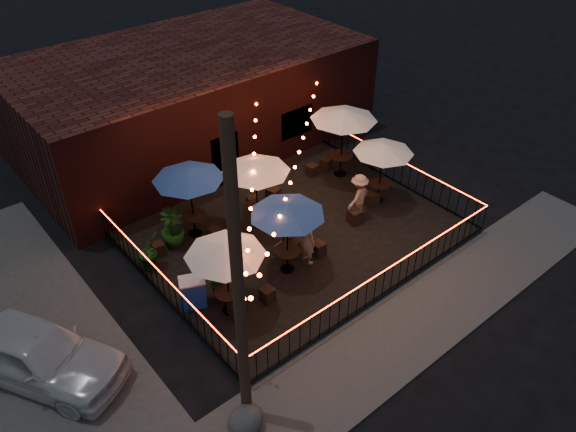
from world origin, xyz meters
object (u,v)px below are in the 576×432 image
at_px(utility_pole, 239,296).
at_px(cooler, 193,292).
at_px(boulder, 246,420).
at_px(cafe_table_0, 225,251).
at_px(cafe_table_3, 256,167).
at_px(cafe_table_5, 344,116).
at_px(cafe_table_4, 384,149).
at_px(cafe_table_2, 287,210).
at_px(cafe_table_1, 188,175).

distance_m(utility_pole, cooler, 5.21).
relative_size(utility_pole, boulder, 8.93).
height_order(cafe_table_0, cooler, cafe_table_0).
bearing_deg(cafe_table_3, cafe_table_5, 6.70).
bearing_deg(utility_pole, cafe_table_5, 34.44).
distance_m(utility_pole, boulder, 3.67).
bearing_deg(cafe_table_4, boulder, -154.56).
xyz_separation_m(utility_pole, boulder, (-0.25, -0.29, -3.65)).
xyz_separation_m(cafe_table_2, cafe_table_5, (5.20, 3.00, 0.24)).
xyz_separation_m(utility_pole, cafe_table_5, (9.20, 6.31, -1.32)).
relative_size(cooler, boulder, 1.08).
bearing_deg(boulder, cafe_table_2, 40.22).
height_order(cafe_table_1, cafe_table_5, cafe_table_5).
bearing_deg(cafe_table_5, cafe_table_1, 176.37).
xyz_separation_m(cafe_table_0, cafe_table_1, (1.16, 3.71, 0.10)).
bearing_deg(cooler, cafe_table_3, 51.78).
bearing_deg(utility_pole, cafe_table_1, 67.66).
bearing_deg(cafe_table_3, cafe_table_1, 154.53).
bearing_deg(boulder, cafe_table_1, 66.75).
distance_m(utility_pole, cafe_table_4, 10.06).
relative_size(cafe_table_0, cafe_table_2, 0.94).
bearing_deg(cafe_table_5, cooler, -163.52).
distance_m(cafe_table_0, cooler, 2.05).
bearing_deg(boulder, utility_pole, 49.13).
height_order(cafe_table_0, cafe_table_4, cafe_table_0).
distance_m(cafe_table_1, cafe_table_5, 6.46).
height_order(cafe_table_0, boulder, cafe_table_0).
distance_m(cafe_table_3, cooler, 4.60).
bearing_deg(cafe_table_2, cafe_table_4, 9.20).
bearing_deg(cafe_table_3, utility_pole, -129.24).
height_order(cafe_table_2, cooler, cafe_table_2).
relative_size(cafe_table_1, cafe_table_2, 1.00).
xyz_separation_m(cafe_table_0, cooler, (-0.65, 0.86, -1.75)).
height_order(cafe_table_3, cooler, cafe_table_3).
relative_size(cafe_table_4, cafe_table_5, 0.85).
distance_m(cafe_table_3, cafe_table_5, 4.51).
relative_size(utility_pole, cafe_table_4, 3.41).
relative_size(utility_pole, cafe_table_5, 2.89).
xyz_separation_m(cafe_table_2, cafe_table_4, (5.01, 0.81, -0.14)).
bearing_deg(boulder, cafe_table_0, 60.68).
height_order(cafe_table_2, cafe_table_3, cafe_table_3).
height_order(utility_pole, cafe_table_2, utility_pole).
bearing_deg(cafe_table_0, boulder, -119.32).
bearing_deg(cafe_table_3, cafe_table_2, -106.19).
distance_m(cafe_table_0, cafe_table_1, 3.89).
height_order(cafe_table_2, cafe_table_5, cafe_table_5).
xyz_separation_m(cafe_table_0, cafe_table_4, (7.42, 1.12, -0.10)).
bearing_deg(cafe_table_3, cafe_table_4, -21.13).
height_order(cafe_table_1, cafe_table_4, cafe_table_1).
height_order(utility_pole, cafe_table_0, utility_pole).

